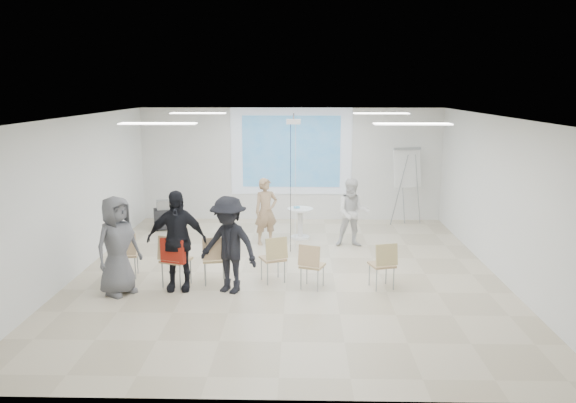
{
  "coord_description": "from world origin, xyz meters",
  "views": [
    {
      "loc": [
        0.26,
        -10.37,
        3.54
      ],
      "look_at": [
        0.0,
        0.8,
        1.25
      ],
      "focal_mm": 35.0,
      "sensor_mm": 36.0,
      "label": 1
    }
  ],
  "objects_px": {
    "chair_left_inner": "(214,256)",
    "player_right": "(353,209)",
    "flipchart_easel": "(407,168)",
    "chair_left_mid": "(173,257)",
    "av_cart": "(164,216)",
    "chair_far_left": "(126,251)",
    "pedestal_table": "(300,221)",
    "audience_left": "(176,233)",
    "audience_outer": "(117,240)",
    "player_left": "(266,207)",
    "laptop": "(214,257)",
    "chair_right_inner": "(311,263)",
    "audience_mid": "(229,238)",
    "chair_right_far": "(384,262)",
    "chair_center": "(274,255)"
  },
  "relations": [
    {
      "from": "chair_left_mid",
      "to": "av_cart",
      "type": "xyz_separation_m",
      "value": [
        -1.18,
        4.16,
        -0.23
      ]
    },
    {
      "from": "chair_far_left",
      "to": "chair_right_inner",
      "type": "xyz_separation_m",
      "value": [
        3.45,
        -0.5,
        -0.03
      ]
    },
    {
      "from": "flipchart_easel",
      "to": "player_left",
      "type": "bearing_deg",
      "value": -166.81
    },
    {
      "from": "chair_center",
      "to": "chair_right_inner",
      "type": "distance_m",
      "value": 0.74
    },
    {
      "from": "audience_mid",
      "to": "laptop",
      "type": "bearing_deg",
      "value": 150.55
    },
    {
      "from": "laptop",
      "to": "audience_outer",
      "type": "relative_size",
      "value": 0.17
    },
    {
      "from": "player_right",
      "to": "av_cart",
      "type": "xyz_separation_m",
      "value": [
        -4.61,
        1.43,
        -0.52
      ]
    },
    {
      "from": "player_right",
      "to": "chair_right_far",
      "type": "relative_size",
      "value": 1.99
    },
    {
      "from": "audience_mid",
      "to": "flipchart_easel",
      "type": "bearing_deg",
      "value": 77.21
    },
    {
      "from": "chair_left_inner",
      "to": "chair_left_mid",
      "type": "bearing_deg",
      "value": -177.42
    },
    {
      "from": "chair_right_inner",
      "to": "laptop",
      "type": "xyz_separation_m",
      "value": [
        -1.77,
        0.32,
        -0.01
      ]
    },
    {
      "from": "player_left",
      "to": "player_right",
      "type": "relative_size",
      "value": 1.01
    },
    {
      "from": "chair_left_mid",
      "to": "chair_right_far",
      "type": "xyz_separation_m",
      "value": [
        3.74,
        -0.02,
        -0.06
      ]
    },
    {
      "from": "flipchart_easel",
      "to": "chair_left_inner",
      "type": "bearing_deg",
      "value": -148.58
    },
    {
      "from": "player_right",
      "to": "laptop",
      "type": "xyz_separation_m",
      "value": [
        -2.74,
        -2.46,
        -0.37
      ]
    },
    {
      "from": "player_left",
      "to": "chair_right_far",
      "type": "xyz_separation_m",
      "value": [
        2.26,
        -2.89,
        -0.35
      ]
    },
    {
      "from": "player_left",
      "to": "av_cart",
      "type": "distance_m",
      "value": 3.0
    },
    {
      "from": "chair_far_left",
      "to": "flipchart_easel",
      "type": "relative_size",
      "value": 0.44
    },
    {
      "from": "chair_left_inner",
      "to": "player_right",
      "type": "bearing_deg",
      "value": 31.84
    },
    {
      "from": "chair_left_inner",
      "to": "laptop",
      "type": "relative_size",
      "value": 2.73
    },
    {
      "from": "audience_left",
      "to": "audience_outer",
      "type": "distance_m",
      "value": 1.0
    },
    {
      "from": "pedestal_table",
      "to": "flipchart_easel",
      "type": "xyz_separation_m",
      "value": [
        2.74,
        1.45,
        1.07
      ]
    },
    {
      "from": "pedestal_table",
      "to": "chair_left_mid",
      "type": "distance_m",
      "value": 4.05
    },
    {
      "from": "chair_right_inner",
      "to": "audience_outer",
      "type": "bearing_deg",
      "value": -155.03
    },
    {
      "from": "pedestal_table",
      "to": "audience_left",
      "type": "distance_m",
      "value": 4.12
    },
    {
      "from": "flipchart_easel",
      "to": "audience_mid",
      "type": "bearing_deg",
      "value": -144.12
    },
    {
      "from": "chair_left_inner",
      "to": "chair_right_far",
      "type": "xyz_separation_m",
      "value": [
        3.04,
        -0.2,
        -0.02
      ]
    },
    {
      "from": "chair_left_inner",
      "to": "flipchart_easel",
      "type": "relative_size",
      "value": 0.45
    },
    {
      "from": "chair_left_mid",
      "to": "audience_left",
      "type": "relative_size",
      "value": 0.47
    },
    {
      "from": "chair_far_left",
      "to": "audience_left",
      "type": "xyz_separation_m",
      "value": [
        1.09,
        -0.55,
        0.5
      ]
    },
    {
      "from": "player_left",
      "to": "chair_right_inner",
      "type": "xyz_separation_m",
      "value": [
        0.98,
        -2.92,
        -0.37
      ]
    },
    {
      "from": "pedestal_table",
      "to": "av_cart",
      "type": "height_order",
      "value": "pedestal_table"
    },
    {
      "from": "chair_right_far",
      "to": "audience_outer",
      "type": "distance_m",
      "value": 4.65
    },
    {
      "from": "chair_center",
      "to": "laptop",
      "type": "xyz_separation_m",
      "value": [
        -1.1,
        -0.0,
        -0.04
      ]
    },
    {
      "from": "chair_right_far",
      "to": "flipchart_easel",
      "type": "xyz_separation_m",
      "value": [
        1.26,
        4.84,
        0.97
      ]
    },
    {
      "from": "chair_far_left",
      "to": "laptop",
      "type": "xyz_separation_m",
      "value": [
        1.69,
        -0.18,
        -0.04
      ]
    },
    {
      "from": "player_left",
      "to": "audience_left",
      "type": "relative_size",
      "value": 0.84
    },
    {
      "from": "player_right",
      "to": "chair_far_left",
      "type": "height_order",
      "value": "player_right"
    },
    {
      "from": "pedestal_table",
      "to": "chair_right_far",
      "type": "distance_m",
      "value": 3.7
    },
    {
      "from": "player_left",
      "to": "chair_far_left",
      "type": "distance_m",
      "value": 3.47
    },
    {
      "from": "chair_left_mid",
      "to": "chair_center",
      "type": "distance_m",
      "value": 1.81
    },
    {
      "from": "player_left",
      "to": "chair_center",
      "type": "xyz_separation_m",
      "value": [
        0.31,
        -2.59,
        -0.34
      ]
    },
    {
      "from": "laptop",
      "to": "player_left",
      "type": "bearing_deg",
      "value": -118.22
    },
    {
      "from": "chair_left_mid",
      "to": "chair_center",
      "type": "relative_size",
      "value": 1.09
    },
    {
      "from": "pedestal_table",
      "to": "av_cart",
      "type": "distance_m",
      "value": 3.53
    },
    {
      "from": "chair_left_inner",
      "to": "audience_outer",
      "type": "xyz_separation_m",
      "value": [
        -1.58,
        -0.51,
        0.44
      ]
    },
    {
      "from": "player_right",
      "to": "flipchart_easel",
      "type": "height_order",
      "value": "flipchart_easel"
    },
    {
      "from": "chair_far_left",
      "to": "av_cart",
      "type": "xyz_separation_m",
      "value": [
        -0.18,
        3.71,
        -0.19
      ]
    },
    {
      "from": "chair_right_inner",
      "to": "audience_outer",
      "type": "xyz_separation_m",
      "value": [
        -3.34,
        -0.29,
        0.48
      ]
    },
    {
      "from": "chair_far_left",
      "to": "pedestal_table",
      "type": "bearing_deg",
      "value": 32.77
    }
  ]
}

